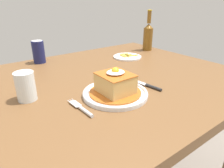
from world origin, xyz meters
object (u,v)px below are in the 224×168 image
Objects in this scene: beer_bottle_amber at (148,36)px; side_plate_fries at (127,57)px; fork at (82,109)px; knife at (149,86)px; main_plate at (115,93)px; drinking_glass at (26,88)px; soda_can at (39,52)px.

beer_bottle_amber reaches higher than side_plate_fries.
knife is (0.31, 0.00, 0.00)m from fork.
main_plate is 1.44× the size of side_plate_fries.
fork is 1.35× the size of drinking_glass.
soda_can is at bearing 98.48° from main_plate.
beer_bottle_amber is (0.77, 0.45, 0.09)m from fork.
main_plate is 1.98× the size of soda_can.
main_plate is at bearing -144.97° from beer_bottle_amber.
soda_can is 0.52m from side_plate_fries.
side_plate_fries is at bearing -165.18° from beer_bottle_amber.
soda_can is 0.73× the size of side_plate_fries.
drinking_glass is (-0.19, -0.42, -0.02)m from soda_can.
soda_can is at bearing 112.06° from knife.
drinking_glass is 0.62× the size of side_plate_fries.
beer_bottle_amber is 0.26m from side_plate_fries.
knife is 0.65m from beer_bottle_amber.
soda_can is at bearing 154.88° from side_plate_fries.
drinking_glass is at bearing -163.29° from beer_bottle_amber.
knife is at bearing -135.18° from beer_bottle_amber.
fork is (-0.15, -0.02, -0.00)m from main_plate.
fork is 0.90m from beer_bottle_amber.
side_plate_fries is at bearing 36.35° from fork.
drinking_glass is at bearing 156.83° from knife.
soda_can is (0.07, 0.61, 0.06)m from fork.
fork is 0.53× the size of beer_bottle_amber.
side_plate_fries is (0.65, 0.20, -0.04)m from drinking_glass.
main_plate is 0.75m from beer_bottle_amber.
side_plate_fries is at bearing -25.12° from soda_can.
side_plate_fries is (0.53, 0.39, -0.00)m from fork.
side_plate_fries is (0.22, 0.39, -0.00)m from knife.
knife is at bearing -119.26° from side_plate_fries.
beer_bottle_amber is (0.45, 0.45, 0.09)m from knife.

